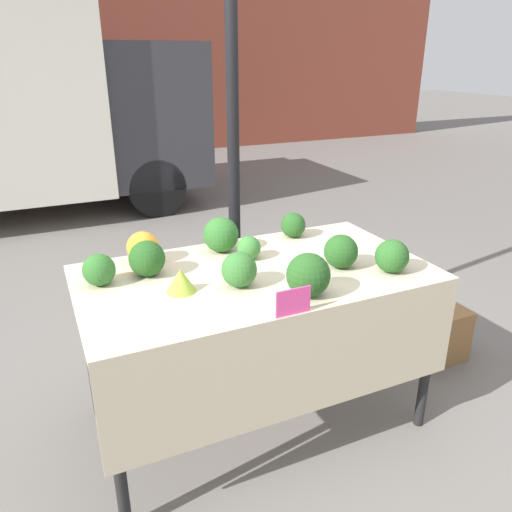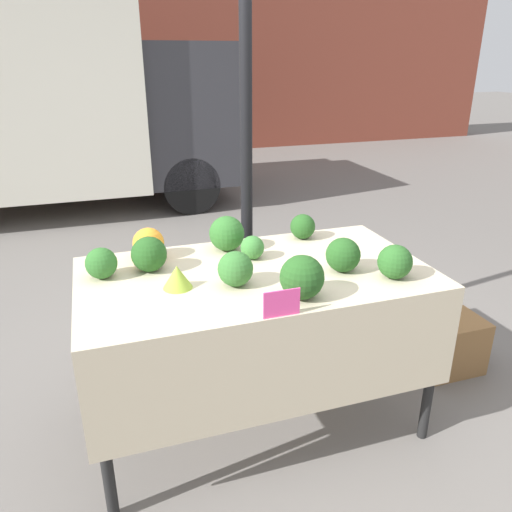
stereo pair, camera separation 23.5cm
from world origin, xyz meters
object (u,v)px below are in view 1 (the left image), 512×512
at_px(orange_cauliflower, 143,247).
at_px(price_sign, 293,302).
at_px(produce_crate, 433,334).
at_px(parked_truck, 5,97).

height_order(orange_cauliflower, price_sign, orange_cauliflower).
distance_m(orange_cauliflower, price_sign, 0.89).
height_order(orange_cauliflower, produce_crate, orange_cauliflower).
bearing_deg(parked_truck, price_sign, -79.02).
bearing_deg(produce_crate, price_sign, -158.65).
bearing_deg(price_sign, orange_cauliflower, 118.22).
bearing_deg(produce_crate, orange_cauliflower, 171.25).
height_order(parked_truck, produce_crate, parked_truck).
bearing_deg(produce_crate, parked_truck, 116.40).
distance_m(parked_truck, price_sign, 5.31).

